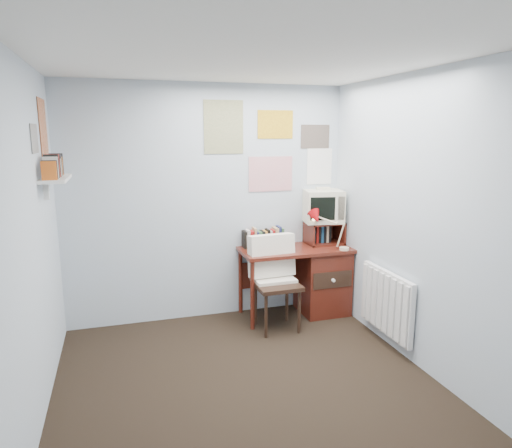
{
  "coord_description": "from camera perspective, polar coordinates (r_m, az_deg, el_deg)",
  "views": [
    {
      "loc": [
        -0.91,
        -2.99,
        1.99
      ],
      "look_at": [
        0.32,
        1.04,
        1.15
      ],
      "focal_mm": 32.0,
      "sensor_mm": 36.0,
      "label": 1
    }
  ],
  "objects": [
    {
      "name": "posters_left",
      "position": [
        4.13,
        -25.5,
        10.35
      ],
      "size": [
        0.01,
        0.7,
        0.6
      ],
      "primitive_type": "cube",
      "color": "white",
      "rests_on": "left_wall"
    },
    {
      "name": "desk",
      "position": [
        5.18,
        7.69,
        -6.61
      ],
      "size": [
        1.2,
        0.55,
        0.76
      ],
      "color": "#531C13",
      "rests_on": "ground"
    },
    {
      "name": "ground",
      "position": [
        3.71,
        0.0,
        -21.17
      ],
      "size": [
        3.5,
        3.5,
        0.0
      ],
      "primitive_type": "plane",
      "color": "black",
      "rests_on": "ground"
    },
    {
      "name": "ceiling",
      "position": [
        3.17,
        0.0,
        20.54
      ],
      "size": [
        3.0,
        3.5,
        0.02
      ],
      "primitive_type": "cube",
      "color": "white",
      "rests_on": "back_wall"
    },
    {
      "name": "desk_lamp",
      "position": [
        4.94,
        11.05,
        -1.06
      ],
      "size": [
        0.33,
        0.3,
        0.38
      ],
      "primitive_type": "cube",
      "rotation": [
        0.0,
        0.0,
        -0.34
      ],
      "color": "#B40C10",
      "rests_on": "desk"
    },
    {
      "name": "tv_riser",
      "position": [
        5.2,
        8.51,
        -1.08
      ],
      "size": [
        0.4,
        0.3,
        0.25
      ],
      "primitive_type": "cube",
      "color": "#531C13",
      "rests_on": "desk"
    },
    {
      "name": "wall_shelf",
      "position": [
        4.14,
        -23.76,
        5.21
      ],
      "size": [
        0.2,
        0.62,
        0.24
      ],
      "primitive_type": "cube",
      "color": "white",
      "rests_on": "left_wall"
    },
    {
      "name": "left_wall",
      "position": [
        3.14,
        -27.27,
        -3.66
      ],
      "size": [
        0.02,
        3.5,
        2.5
      ],
      "primitive_type": "cube",
      "color": "#ACBAC5",
      "rests_on": "ground"
    },
    {
      "name": "desk_chair",
      "position": [
        4.68,
        2.66,
        -7.68
      ],
      "size": [
        0.49,
        0.47,
        0.94
      ],
      "primitive_type": "cube",
      "rotation": [
        0.0,
        0.0,
        0.02
      ],
      "color": "black",
      "rests_on": "ground"
    },
    {
      "name": "posters_back",
      "position": [
        5.0,
        1.87,
        9.7
      ],
      "size": [
        1.2,
        0.01,
        0.9
      ],
      "primitive_type": "cube",
      "color": "white",
      "rests_on": "back_wall"
    },
    {
      "name": "book_row",
      "position": [
        5.04,
        1.67,
        -1.55
      ],
      "size": [
        0.6,
        0.14,
        0.22
      ],
      "primitive_type": "cube",
      "color": "#531C13",
      "rests_on": "desk"
    },
    {
      "name": "right_wall",
      "position": [
        3.91,
        21.5,
        -0.41
      ],
      "size": [
        0.02,
        3.5,
        2.5
      ],
      "primitive_type": "cube",
      "color": "#ACBAC5",
      "rests_on": "ground"
    },
    {
      "name": "back_wall",
      "position": [
        4.88,
        -6.01,
        2.53
      ],
      "size": [
        3.0,
        0.02,
        2.5
      ],
      "primitive_type": "cube",
      "color": "#ACBAC5",
      "rests_on": "ground"
    },
    {
      "name": "radiator",
      "position": [
        4.54,
        16.0,
        -9.38
      ],
      "size": [
        0.09,
        0.8,
        0.6
      ],
      "primitive_type": "cube",
      "color": "white",
      "rests_on": "right_wall"
    },
    {
      "name": "crt_tv",
      "position": [
        5.15,
        8.32,
        2.44
      ],
      "size": [
        0.47,
        0.44,
        0.39
      ],
      "primitive_type": "cube",
      "rotation": [
        0.0,
        0.0,
        -0.17
      ],
      "color": "beige",
      "rests_on": "tv_riser"
    }
  ]
}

